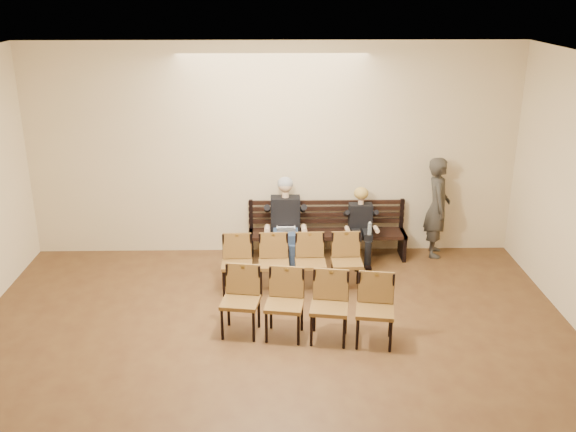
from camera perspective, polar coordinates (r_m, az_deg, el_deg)
name	(u,v)px	position (r m, az deg, el deg)	size (l,w,h in m)	color
room_walls	(272,179)	(6.24, -1.46, 3.34)	(8.02, 10.01, 3.51)	beige
bench	(327,245)	(10.69, 3.48, -2.57)	(2.60, 0.90, 0.45)	black
seated_man	(285,220)	(10.37, -0.23, -0.40)	(0.59, 0.81, 1.41)	black
seated_woman	(361,229)	(10.52, 6.48, -1.18)	(0.47, 0.65, 1.09)	black
laptop	(286,232)	(10.29, -0.17, -1.45)	(0.30, 0.24, 0.22)	silver
water_bottle	(369,235)	(10.26, 7.25, -1.69)	(0.07, 0.07, 0.22)	silver
bag	(312,247)	(10.80, 2.15, -2.79)	(0.38, 0.26, 0.28)	black
passerby	(438,200)	(10.83, 13.19, 1.41)	(0.71, 0.46, 1.94)	#322F29
chair_row_front	(292,264)	(9.48, 0.38, -4.28)	(2.07, 0.46, 0.85)	brown
chair_row_back	(307,307)	(8.23, 1.67, -8.07)	(2.19, 0.49, 0.90)	brown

